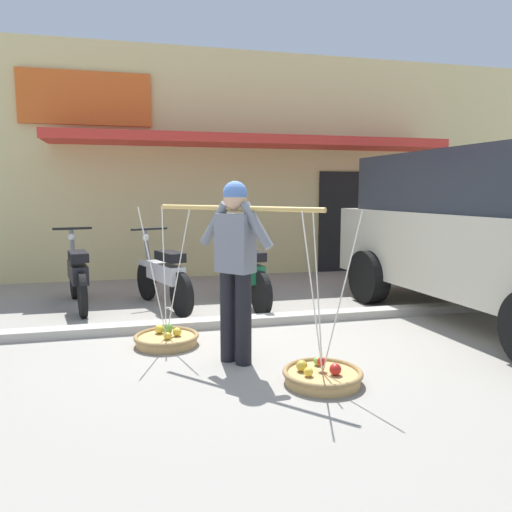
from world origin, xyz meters
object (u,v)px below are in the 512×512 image
object	(u,v)px
motorcycle_second_in_row	(163,276)
parked_truck	(501,231)
fruit_vendor	(235,260)
motorcycle_third_in_row	(245,274)
fruit_basket_right_side	(167,338)
fruit_basket_left_side	(322,375)
motorcycle_nearest_shop	(77,275)

from	to	relation	value
motorcycle_second_in_row	parked_truck	bearing A→B (deg)	-23.26
fruit_vendor	motorcycle_third_in_row	world-z (taller)	fruit_vendor
motorcycle_second_in_row	parked_truck	world-z (taller)	parked_truck
fruit_basket_right_side	parked_truck	bearing A→B (deg)	-0.12
motorcycle_third_in_row	parked_truck	world-z (taller)	parked_truck
fruit_vendor	fruit_basket_right_side	xyz separation A→B (m)	(-0.60, 0.69, -0.90)
fruit_vendor	parked_truck	xyz separation A→B (m)	(3.43, 0.68, 0.15)
fruit_vendor	motorcycle_third_in_row	bearing A→B (deg)	75.24
parked_truck	fruit_basket_left_side	bearing A→B (deg)	-154.35
fruit_basket_right_side	motorcycle_nearest_shop	xyz separation A→B (m)	(-1.08, 2.01, 0.38)
fruit_vendor	fruit_basket_right_side	bearing A→B (deg)	131.26
fruit_vendor	motorcycle_nearest_shop	xyz separation A→B (m)	(-1.68, 2.70, -0.53)
fruit_basket_right_side	parked_truck	world-z (taller)	parked_truck
fruit_vendor	motorcycle_second_in_row	world-z (taller)	fruit_vendor
fruit_basket_left_side	motorcycle_second_in_row	distance (m)	3.28
motorcycle_second_in_row	motorcycle_third_in_row	xyz separation A→B (m)	(1.12, -0.15, 0.00)
motorcycle_nearest_shop	motorcycle_third_in_row	distance (m)	2.32
motorcycle_third_in_row	parked_truck	distance (m)	3.31
fruit_vendor	motorcycle_third_in_row	size ratio (longest dim) A/B	0.94
fruit_basket_right_side	motorcycle_third_in_row	size ratio (longest dim) A/B	0.80
fruit_vendor	fruit_basket_left_side	size ratio (longest dim) A/B	1.17
motorcycle_nearest_shop	parked_truck	xyz separation A→B (m)	(5.11, -2.02, 0.68)
motorcycle_second_in_row	parked_truck	distance (m)	4.36
fruit_basket_left_side	motorcycle_second_in_row	size ratio (longest dim) A/B	0.83
motorcycle_nearest_shop	parked_truck	size ratio (longest dim) A/B	0.37
fruit_vendor	fruit_basket_right_side	world-z (taller)	fruit_vendor
fruit_basket_left_side	fruit_basket_right_side	world-z (taller)	same
fruit_basket_left_side	parked_truck	bearing A→B (deg)	25.65
fruit_vendor	motorcycle_third_in_row	xyz separation A→B (m)	(0.59, 2.23, -0.53)
fruit_basket_right_side	motorcycle_third_in_row	world-z (taller)	fruit_basket_right_side
fruit_basket_right_side	motorcycle_second_in_row	bearing A→B (deg)	87.53
fruit_basket_left_side	motorcycle_third_in_row	bearing A→B (deg)	90.25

